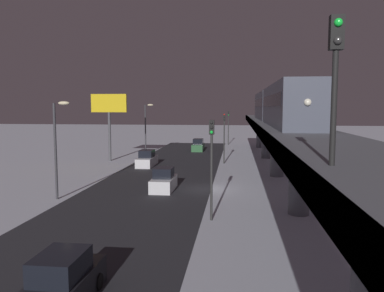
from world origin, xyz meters
name	(u,v)px	position (x,y,z in m)	size (l,w,h in m)	color
ground_plane	(204,189)	(0.00, 0.00, 0.00)	(240.00, 240.00, 0.00)	silver
avenue_asphalt	(150,188)	(4.87, 0.00, 0.00)	(11.00, 86.62, 0.01)	#28282D
elevated_railway	(285,135)	(-6.90, 0.00, 4.84)	(5.00, 86.62, 5.62)	slate
subway_train	(277,105)	(-6.99, -8.90, 7.40)	(2.94, 36.87, 3.40)	#4C5160
rail_signal	(336,64)	(-5.36, 22.64, 8.35)	(0.36, 0.41, 4.00)	black
sedan_black	(61,285)	(3.47, 20.67, 0.79)	(1.91, 4.60, 1.97)	black
sedan_green	(198,146)	(3.47, -29.84, 0.80)	(1.80, 4.43, 1.97)	#2D6038
sedan_white	(147,160)	(8.07, -12.59, 0.80)	(1.80, 4.76, 1.97)	silver
sedan_white_2	(164,181)	(3.47, 0.78, 0.80)	(1.80, 4.05, 1.97)	silver
traffic_light_near	(212,155)	(-1.23, 9.33, 4.20)	(0.32, 0.44, 6.40)	#2D2D2D
traffic_light_mid	(224,131)	(-1.23, -15.72, 4.20)	(0.32, 0.44, 6.40)	#2D2D2D
traffic_light_far	(228,123)	(-1.23, -40.78, 4.20)	(0.32, 0.44, 6.40)	#2D2D2D
commercial_billboard	(109,110)	(14.05, -16.53, 6.83)	(4.80, 0.36, 8.90)	#4C4C51
street_lamp_near	(58,138)	(10.95, 5.00, 4.81)	(1.35, 0.44, 7.65)	#38383D
street_lamp_far	(147,123)	(10.95, -25.00, 4.81)	(1.35, 0.44, 7.65)	#38383D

